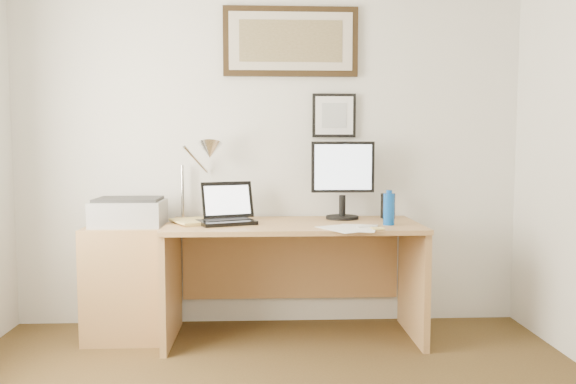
{
  "coord_description": "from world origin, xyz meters",
  "views": [
    {
      "loc": [
        -0.04,
        -1.91,
        1.24
      ],
      "look_at": [
        0.11,
        1.43,
        0.97
      ],
      "focal_mm": 35.0,
      "sensor_mm": 36.0,
      "label": 1
    }
  ],
  "objects": [
    {
      "name": "speaker",
      "position": [
        0.8,
        1.84,
        0.83
      ],
      "size": [
        0.09,
        0.08,
        0.17
      ],
      "primitive_type": "cube",
      "rotation": [
        0.0,
        0.0,
        0.24
      ],
      "color": "black",
      "rests_on": "desk"
    },
    {
      "name": "lcd_monitor",
      "position": [
        0.49,
        1.81,
        1.04
      ],
      "size": [
        0.42,
        0.22,
        0.52
      ],
      "color": "black",
      "rests_on": "desk"
    },
    {
      "name": "picture_large",
      "position": [
        0.15,
        1.97,
        1.95
      ],
      "size": [
        0.92,
        0.04,
        0.47
      ],
      "color": "black",
      "rests_on": "wall_back"
    },
    {
      "name": "paper_sheet_b",
      "position": [
        0.52,
        1.37,
        0.75
      ],
      "size": [
        0.3,
        0.37,
        0.0
      ],
      "primitive_type": "cube",
      "rotation": [
        0.0,
        0.0,
        -0.27
      ],
      "color": "white",
      "rests_on": "desk"
    },
    {
      "name": "laptop",
      "position": [
        -0.27,
        1.65,
        0.81
      ],
      "size": [
        0.4,
        0.41,
        0.26
      ],
      "color": "black",
      "rests_on": "desk"
    },
    {
      "name": "book",
      "position": [
        -0.58,
        1.59,
        0.76
      ],
      "size": [
        0.33,
        0.36,
        0.02
      ],
      "primitive_type": "imported",
      "rotation": [
        0.0,
        0.0,
        0.5
      ],
      "color": "#D5B764",
      "rests_on": "desk"
    },
    {
      "name": "wall_back",
      "position": [
        0.0,
        2.0,
        1.25
      ],
      "size": [
        3.5,
        0.02,
        2.5
      ],
      "primitive_type": "cube",
      "color": "silver",
      "rests_on": "ground"
    },
    {
      "name": "printer",
      "position": [
        -0.9,
        1.7,
        0.82
      ],
      "size": [
        0.44,
        0.34,
        0.18
      ],
      "color": "#A2A2A5",
      "rests_on": "side_cabinet"
    },
    {
      "name": "bottle_cap",
      "position": [
        0.74,
        1.52,
        0.96
      ],
      "size": [
        0.04,
        0.04,
        0.02
      ],
      "primitive_type": "cylinder",
      "color": "#0C47A1",
      "rests_on": "water_bottle"
    },
    {
      "name": "water_bottle",
      "position": [
        0.74,
        1.52,
        0.85
      ],
      "size": [
        0.07,
        0.07,
        0.2
      ],
      "primitive_type": "cylinder",
      "color": "#0C47A1",
      "rests_on": "desk"
    },
    {
      "name": "picture_small",
      "position": [
        0.45,
        1.97,
        1.45
      ],
      "size": [
        0.3,
        0.03,
        0.3
      ],
      "color": "black",
      "rests_on": "wall_back"
    },
    {
      "name": "desk_lamp",
      "position": [
        -0.41,
        1.81,
        1.19
      ],
      "size": [
        0.29,
        0.27,
        0.53
      ],
      "color": "silver",
      "rests_on": "desk"
    },
    {
      "name": "side_cabinet",
      "position": [
        -0.92,
        1.68,
        0.36
      ],
      "size": [
        0.5,
        0.4,
        0.73
      ],
      "primitive_type": "cube",
      "color": "#A57645",
      "rests_on": "floor"
    },
    {
      "name": "desk",
      "position": [
        0.15,
        1.72,
        0.51
      ],
      "size": [
        1.6,
        0.7,
        0.75
      ],
      "color": "#A57645",
      "rests_on": "floor"
    },
    {
      "name": "paper_sheet_a",
      "position": [
        0.44,
        1.36,
        0.75
      ],
      "size": [
        0.34,
        0.38,
        0.0
      ],
      "primitive_type": "cube",
      "rotation": [
        0.0,
        0.0,
        0.5
      ],
      "color": "white",
      "rests_on": "desk"
    },
    {
      "name": "sticky_pad",
      "position": [
        0.63,
        1.33,
        0.76
      ],
      "size": [
        0.08,
        0.08,
        0.01
      ],
      "primitive_type": "cube",
      "rotation": [
        0.0,
        0.0,
        0.06
      ],
      "color": "#E9CE6E",
      "rests_on": "desk"
    },
    {
      "name": "marker_pen",
      "position": [
        0.58,
        1.4,
        0.76
      ],
      "size": [
        0.14,
        0.06,
        0.02
      ],
      "primitive_type": "cylinder",
      "rotation": [
        0.0,
        1.57,
        0.35
      ],
      "color": "white",
      "rests_on": "desk"
    }
  ]
}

